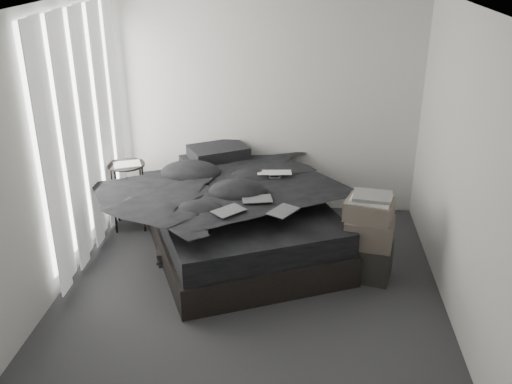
# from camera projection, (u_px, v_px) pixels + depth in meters

# --- Properties ---
(floor) EXTENTS (3.60, 4.20, 0.01)m
(floor) POSITION_uv_depth(u_px,v_px,m) (249.00, 300.00, 5.30)
(floor) COLOR #2E2E30
(floor) RESTS_ON ground
(ceiling) EXTENTS (3.60, 4.20, 0.01)m
(ceiling) POSITION_uv_depth(u_px,v_px,m) (247.00, 8.00, 4.26)
(ceiling) COLOR white
(ceiling) RESTS_ON ground
(wall_back) EXTENTS (3.60, 0.01, 2.60)m
(wall_back) POSITION_uv_depth(u_px,v_px,m) (266.00, 105.00, 6.70)
(wall_back) COLOR silver
(wall_back) RESTS_ON ground
(wall_front) EXTENTS (3.60, 0.01, 2.60)m
(wall_front) POSITION_uv_depth(u_px,v_px,m) (206.00, 322.00, 2.87)
(wall_front) COLOR silver
(wall_front) RESTS_ON ground
(wall_left) EXTENTS (0.01, 4.20, 2.60)m
(wall_left) POSITION_uv_depth(u_px,v_px,m) (41.00, 164.00, 4.92)
(wall_left) COLOR silver
(wall_left) RESTS_ON ground
(wall_right) EXTENTS (0.01, 4.20, 2.60)m
(wall_right) POSITION_uv_depth(u_px,v_px,m) (467.00, 177.00, 4.64)
(wall_right) COLOR silver
(wall_right) RESTS_ON ground
(window_left) EXTENTS (0.02, 2.00, 2.30)m
(window_left) POSITION_uv_depth(u_px,v_px,m) (81.00, 127.00, 5.72)
(window_left) COLOR white
(window_left) RESTS_ON wall_left
(curtain_left) EXTENTS (0.06, 2.12, 2.48)m
(curtain_left) POSITION_uv_depth(u_px,v_px,m) (86.00, 134.00, 5.75)
(curtain_left) COLOR white
(curtain_left) RESTS_ON wall_left
(bed) EXTENTS (2.52, 2.81, 0.31)m
(bed) POSITION_uv_depth(u_px,v_px,m) (239.00, 233.00, 6.19)
(bed) COLOR black
(bed) RESTS_ON floor
(mattress) EXTENTS (2.43, 2.73, 0.25)m
(mattress) POSITION_uv_depth(u_px,v_px,m) (239.00, 210.00, 6.07)
(mattress) COLOR black
(mattress) RESTS_ON bed
(duvet) EXTENTS (2.35, 2.49, 0.27)m
(duvet) POSITION_uv_depth(u_px,v_px,m) (240.00, 190.00, 5.92)
(duvet) COLOR black
(duvet) RESTS_ON mattress
(pillow_lower) EXTENTS (0.82, 0.71, 0.16)m
(pillow_lower) POSITION_uv_depth(u_px,v_px,m) (212.00, 164.00, 6.76)
(pillow_lower) COLOR black
(pillow_lower) RESTS_ON mattress
(pillow_upper) EXTENTS (0.79, 0.71, 0.15)m
(pillow_upper) POSITION_uv_depth(u_px,v_px,m) (218.00, 152.00, 6.70)
(pillow_upper) COLOR black
(pillow_upper) RESTS_ON pillow_lower
(laptop) EXTENTS (0.39, 0.27, 0.03)m
(laptop) POSITION_uv_depth(u_px,v_px,m) (275.00, 168.00, 6.08)
(laptop) COLOR silver
(laptop) RESTS_ON duvet
(comic_a) EXTENTS (0.34, 0.34, 0.01)m
(comic_a) POSITION_uv_depth(u_px,v_px,m) (228.00, 203.00, 5.30)
(comic_a) COLOR black
(comic_a) RESTS_ON duvet
(comic_b) EXTENTS (0.32, 0.24, 0.01)m
(comic_b) POSITION_uv_depth(u_px,v_px,m) (257.00, 191.00, 5.54)
(comic_b) COLOR black
(comic_b) RESTS_ON duvet
(comic_c) EXTENTS (0.31, 0.35, 0.01)m
(comic_c) POSITION_uv_depth(u_px,v_px,m) (283.00, 202.00, 5.29)
(comic_c) COLOR black
(comic_c) RESTS_ON duvet
(side_stand) EXTENTS (0.50, 0.50, 0.77)m
(side_stand) POSITION_uv_depth(u_px,v_px,m) (129.00, 196.00, 6.54)
(side_stand) COLOR black
(side_stand) RESTS_ON floor
(papers) EXTENTS (0.36, 0.32, 0.02)m
(papers) POSITION_uv_depth(u_px,v_px,m) (127.00, 164.00, 6.38)
(papers) COLOR white
(papers) RESTS_ON side_stand
(floor_books) EXTENTS (0.20, 0.25, 0.15)m
(floor_books) POSITION_uv_depth(u_px,v_px,m) (165.00, 256.00, 5.90)
(floor_books) COLOR black
(floor_books) RESTS_ON floor
(box_lower) EXTENTS (0.57, 0.49, 0.36)m
(box_lower) POSITION_uv_depth(u_px,v_px,m) (366.00, 260.00, 5.63)
(box_lower) COLOR black
(box_lower) RESTS_ON floor
(box_mid) EXTENTS (0.51, 0.44, 0.27)m
(box_mid) POSITION_uv_depth(u_px,v_px,m) (369.00, 232.00, 5.49)
(box_mid) COLOR #534941
(box_mid) RESTS_ON box_lower
(box_upper) EXTENTS (0.52, 0.47, 0.19)m
(box_upper) POSITION_uv_depth(u_px,v_px,m) (369.00, 209.00, 5.41)
(box_upper) COLOR #534941
(box_upper) RESTS_ON box_mid
(art_book_white) EXTENTS (0.43, 0.38, 0.04)m
(art_book_white) POSITION_uv_depth(u_px,v_px,m) (371.00, 199.00, 5.37)
(art_book_white) COLOR silver
(art_book_white) RESTS_ON box_upper
(art_book_snake) EXTENTS (0.40, 0.34, 0.03)m
(art_book_snake) POSITION_uv_depth(u_px,v_px,m) (372.00, 196.00, 5.34)
(art_book_snake) COLOR silver
(art_book_snake) RESTS_ON art_book_white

